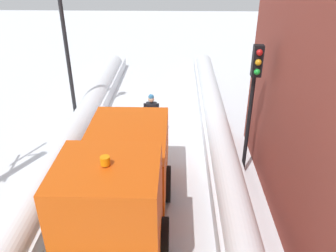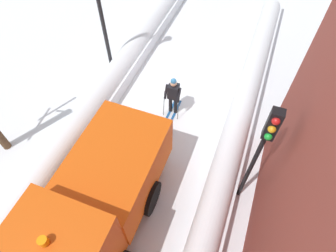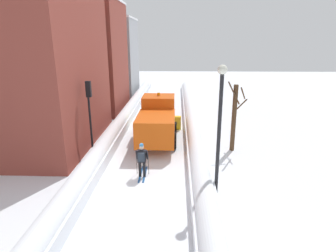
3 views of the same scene
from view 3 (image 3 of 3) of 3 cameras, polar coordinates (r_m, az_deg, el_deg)
name	(u,v)px [view 3 (image 3 of 3)]	position (r m, az deg, el deg)	size (l,w,h in m)	color
ground_plane	(157,125)	(22.88, -2.17, 0.18)	(80.00, 80.00, 0.00)	white
snowbank_left	(123,119)	(23.09, -8.98, 1.42)	(1.10, 36.00, 1.11)	white
snowbank_right	(191,120)	(22.73, 4.72, 1.17)	(1.10, 36.00, 1.02)	white
building_brick_near	(23,29)	(20.05, -27.27, 16.95)	(7.86, 10.02, 14.46)	brown
building_brick_mid	(79,57)	(28.78, -17.60, 13.20)	(8.21, 7.66, 10.16)	brown
building_concrete_far	(101,57)	(36.57, -13.33, 13.38)	(8.41, 7.06, 9.10)	#9EA0A5
plow_truck	(157,121)	(18.72, -2.16, 1.02)	(3.20, 5.98, 3.12)	#DB510F
skier	(142,158)	(14.16, -5.32, -6.54)	(0.62, 1.80, 1.81)	black
traffic_light_pole	(90,104)	(16.72, -15.55, 4.20)	(0.28, 0.42, 4.43)	black
street_lamp	(220,117)	(11.98, 10.42, 1.86)	(0.40, 0.40, 5.71)	black
bare_tree_near	(234,117)	(17.58, 13.23, 1.82)	(1.19, 1.61, 4.32)	#48311E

